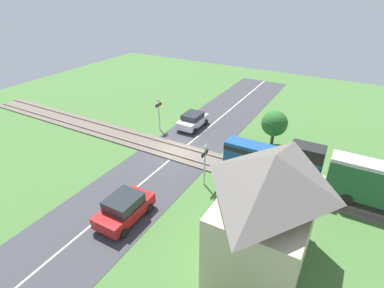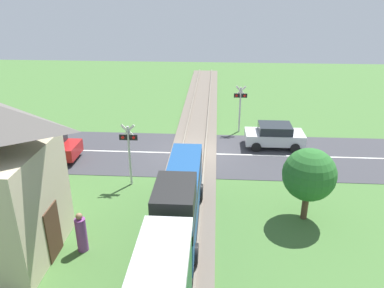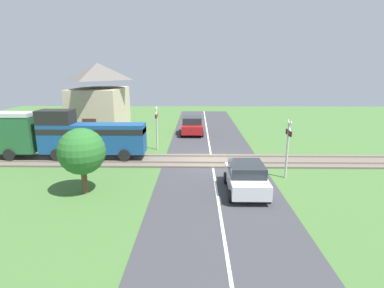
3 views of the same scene
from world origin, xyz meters
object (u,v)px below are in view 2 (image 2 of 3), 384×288
Objects in this scene: car_far_side at (46,147)px; pedestrian_by_station at (81,233)px; crossing_signal_east_approach at (129,147)px; car_near_crossing at (274,135)px; crossing_signal_west_approach at (240,103)px.

pedestrian_by_station is at bearing 121.54° from car_far_side.
crossing_signal_east_approach is at bearing -98.05° from pedestrian_by_station.
car_near_crossing is 9.75m from crossing_signal_east_approach.
crossing_signal_west_approach is at bearing -154.60° from car_far_side.
crossing_signal_west_approach is at bearing -116.57° from pedestrian_by_station.
car_far_side is at bearing 12.00° from car_near_crossing.
pedestrian_by_station is at bearing 81.95° from crossing_signal_east_approach.
car_far_side is 2.28× the size of pedestrian_by_station.
pedestrian_by_station is (-4.82, 7.86, -0.09)m from car_far_side.
crossing_signal_west_approach is 1.99× the size of pedestrian_by_station.
car_far_side is at bearing 25.40° from crossing_signal_west_approach.
crossing_signal_west_approach is 1.00× the size of crossing_signal_east_approach.
pedestrian_by_station reaches higher than car_far_side.
crossing_signal_east_approach reaches higher than car_far_side.
car_near_crossing is 13.85m from car_far_side.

